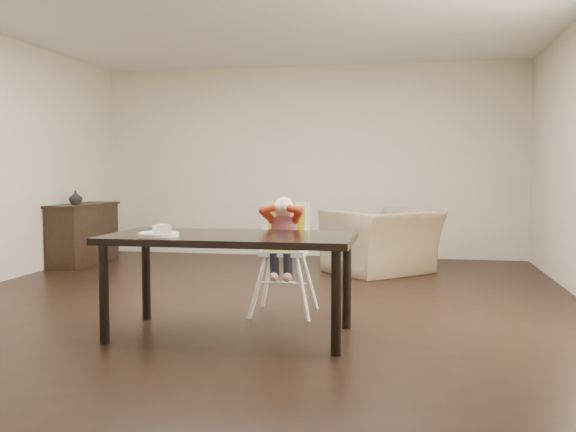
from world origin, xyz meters
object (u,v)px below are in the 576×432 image
(sideboard, at_px, (84,234))
(dining_table, at_px, (231,245))
(high_chair, at_px, (285,231))
(armchair, at_px, (382,231))

(sideboard, bearing_deg, dining_table, -47.88)
(high_chair, distance_m, armchair, 2.46)
(dining_table, distance_m, armchair, 3.29)
(dining_table, height_order, sideboard, sideboard)
(dining_table, height_order, high_chair, high_chair)
(dining_table, height_order, armchair, armchair)
(high_chair, height_order, sideboard, high_chair)
(dining_table, relative_size, high_chair, 1.81)
(dining_table, xyz_separation_m, high_chair, (0.25, 0.80, 0.03))
(dining_table, xyz_separation_m, sideboard, (-2.89, 3.20, -0.27))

